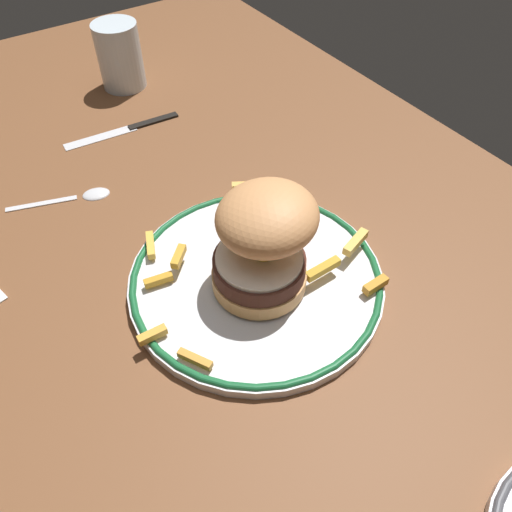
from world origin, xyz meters
The scene contains 7 objects.
ground_plane centered at (0.00, 0.00, -2.00)cm, with size 145.97×82.15×4.00cm, color brown.
dinner_plate centered at (5.46, -0.97, 0.84)cm, with size 28.42×28.42×1.60cm.
burger centered at (6.22, -0.43, 7.44)cm, with size 14.14×14.34×11.72cm.
fries_pile centered at (4.80, -0.59, 2.57)cm, with size 21.55×28.12×2.71cm.
water_glass centered at (-43.53, 4.88, 4.44)cm, with size 7.25×7.25×10.47cm.
knife centered at (-30.88, 0.34, 0.26)cm, with size 2.77×18.06×0.70cm.
spoon centered at (-19.66, -11.60, 0.36)cm, with size 5.63×13.19×0.90cm.
Camera 1 is at (35.93, -21.34, 44.57)cm, focal length 35.79 mm.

